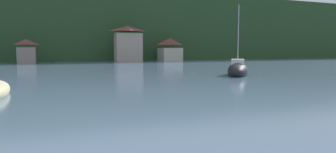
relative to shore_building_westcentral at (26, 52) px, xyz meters
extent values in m
cube|color=#264223|center=(11.90, 40.98, 7.26)|extent=(352.00, 69.77, 19.97)
ellipsoid|color=#2D4C28|center=(3.90, 58.42, 4.27)|extent=(246.40, 48.84, 44.93)
cube|color=gray|center=(0.00, 0.00, -0.88)|extent=(3.83, 3.81, 3.69)
pyramid|color=brown|center=(0.00, 0.00, 2.20)|extent=(4.02, 4.00, 1.33)
cube|color=gray|center=(23.79, 0.00, 0.92)|extent=(6.68, 3.80, 7.29)
pyramid|color=brown|center=(23.79, 0.00, 5.81)|extent=(7.02, 3.99, 1.33)
cube|color=#BCB29E|center=(35.69, 0.96, -0.92)|extent=(5.40, 5.74, 3.60)
pyramid|color=brown|center=(35.69, 0.96, 2.63)|extent=(5.67, 6.02, 1.89)
ellipsoid|color=black|center=(27.22, -43.70, -2.24)|extent=(6.51, 7.82, 2.16)
cylinder|color=#B7B7BC|center=(27.22, -43.70, 2.19)|extent=(0.09, 0.09, 7.68)
cylinder|color=#ADADB2|center=(26.23, -45.12, -0.72)|extent=(2.05, 2.87, 0.08)
cube|color=silver|center=(27.22, -43.70, -1.19)|extent=(2.46, 2.58, 0.91)
camera|label=1|loc=(5.28, -75.77, 0.51)|focal=32.05mm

